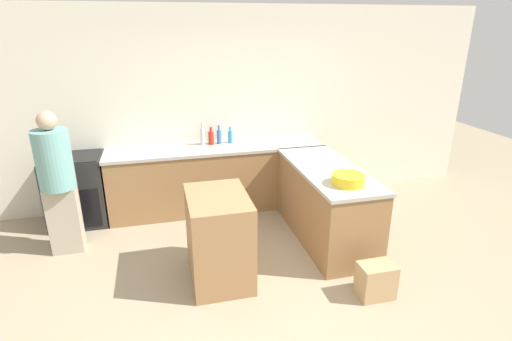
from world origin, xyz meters
The scene contains 13 objects.
ground_plane centered at (0.00, 0.00, 0.00)m, with size 14.00×14.00×0.00m, color tan.
wall_back centered at (0.00, 2.49, 1.35)m, with size 8.00×0.06×2.70m.
counter_back centered at (0.00, 2.16, 0.45)m, with size 2.92×0.62×0.89m.
counter_peninsula centered at (1.11, 1.03, 0.45)m, with size 0.69×1.72×0.89m.
range_oven centered at (-1.82, 2.16, 0.45)m, with size 0.71×0.59×0.91m.
island_table centered at (-0.25, 0.52, 0.45)m, with size 0.58×0.82×0.91m.
mixing_bowl centered at (1.11, 0.51, 0.95)m, with size 0.34×0.34×0.11m.
dish_soap_bottle centered at (0.22, 2.32, 0.98)m, with size 0.06×0.06×0.23m.
water_bottle_blue centered at (0.06, 2.31, 1.00)m, with size 0.06×0.06×0.26m.
hot_sauce_bottle centered at (-0.05, 2.30, 0.99)m, with size 0.08×0.08×0.24m.
vinegar_bottle_clear centered at (-0.16, 2.31, 1.02)m, with size 0.07×0.07×0.32m.
person_by_range centered at (-1.84, 1.45, 0.87)m, with size 0.37×0.37×1.62m.
paper_bag centered at (1.13, -0.15, 0.17)m, with size 0.34×0.23×0.34m.
Camera 1 is at (-0.75, -2.95, 2.46)m, focal length 28.00 mm.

